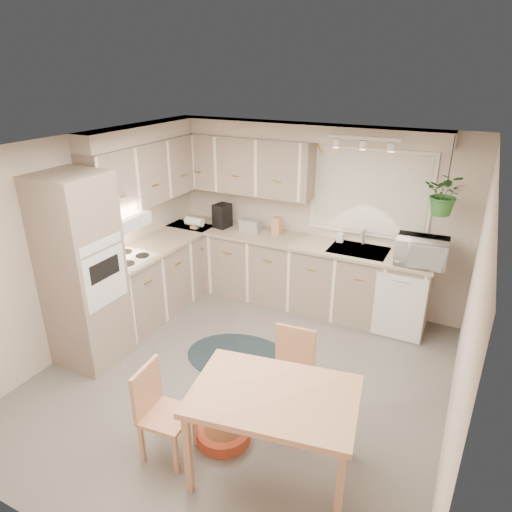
% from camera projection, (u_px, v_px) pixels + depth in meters
% --- Properties ---
extents(floor, '(4.20, 4.20, 0.00)m').
position_uv_depth(floor, '(241.00, 379.00, 4.81)').
color(floor, '#655F59').
rests_on(floor, ground).
extents(ceiling, '(4.20, 4.20, 0.00)m').
position_uv_depth(ceiling, '(237.00, 149.00, 3.87)').
color(ceiling, silver).
rests_on(ceiling, wall_back).
extents(wall_back, '(4.00, 0.04, 2.40)m').
position_uv_depth(wall_back, '(314.00, 216.00, 6.07)').
color(wall_back, '#C2B2A1').
rests_on(wall_back, floor).
extents(wall_front, '(4.00, 0.04, 2.40)m').
position_uv_depth(wall_front, '(65.00, 417.00, 2.61)').
color(wall_front, '#C2B2A1').
rests_on(wall_front, floor).
extents(wall_left, '(0.04, 4.20, 2.40)m').
position_uv_depth(wall_left, '(84.00, 242.00, 5.16)').
color(wall_left, '#C2B2A1').
rests_on(wall_left, floor).
extents(wall_right, '(0.04, 4.20, 2.40)m').
position_uv_depth(wall_right, '(467.00, 326.00, 3.52)').
color(wall_right, '#C2B2A1').
rests_on(wall_right, floor).
extents(base_cab_left, '(0.60, 1.85, 0.90)m').
position_uv_depth(base_cab_left, '(159.00, 277.00, 6.05)').
color(base_cab_left, gray).
rests_on(base_cab_left, floor).
extents(base_cab_back, '(3.60, 0.60, 0.90)m').
position_uv_depth(base_cab_back, '(290.00, 272.00, 6.20)').
color(base_cab_back, gray).
rests_on(base_cab_back, floor).
extents(counter_left, '(0.64, 1.89, 0.04)m').
position_uv_depth(counter_left, '(157.00, 245.00, 5.87)').
color(counter_left, tan).
rests_on(counter_left, base_cab_left).
extents(counter_back, '(3.64, 0.64, 0.04)m').
position_uv_depth(counter_back, '(291.00, 240.00, 6.01)').
color(counter_back, tan).
rests_on(counter_back, base_cab_back).
extents(oven_stack, '(0.65, 0.65, 2.10)m').
position_uv_depth(oven_stack, '(82.00, 272.00, 4.78)').
color(oven_stack, gray).
rests_on(oven_stack, floor).
extents(wall_oven_face, '(0.02, 0.56, 0.58)m').
position_uv_depth(wall_oven_face, '(105.00, 278.00, 4.65)').
color(wall_oven_face, silver).
rests_on(wall_oven_face, oven_stack).
extents(upper_cab_left, '(0.35, 2.00, 0.75)m').
position_uv_depth(upper_cab_left, '(148.00, 172.00, 5.67)').
color(upper_cab_left, gray).
rests_on(upper_cab_left, wall_left).
extents(upper_cab_back, '(2.00, 0.35, 0.75)m').
position_uv_depth(upper_cab_back, '(241.00, 164.00, 6.10)').
color(upper_cab_back, gray).
rests_on(upper_cab_back, wall_back).
extents(soffit_left, '(0.30, 2.00, 0.20)m').
position_uv_depth(soffit_left, '(143.00, 133.00, 5.50)').
color(soffit_left, '#C2B2A1').
rests_on(soffit_left, wall_left).
extents(soffit_back, '(3.60, 0.30, 0.20)m').
position_uv_depth(soffit_back, '(299.00, 131.00, 5.60)').
color(soffit_back, '#C2B2A1').
rests_on(soffit_back, wall_back).
extents(cooktop, '(0.52, 0.58, 0.02)m').
position_uv_depth(cooktop, '(127.00, 259.00, 5.38)').
color(cooktop, silver).
rests_on(cooktop, counter_left).
extents(range_hood, '(0.40, 0.60, 0.14)m').
position_uv_depth(range_hood, '(121.00, 222.00, 5.21)').
color(range_hood, silver).
rests_on(range_hood, upper_cab_left).
extents(window_blinds, '(1.40, 0.02, 1.00)m').
position_uv_depth(window_blinds, '(369.00, 193.00, 5.61)').
color(window_blinds, silver).
rests_on(window_blinds, wall_back).
extents(window_frame, '(1.50, 0.02, 1.10)m').
position_uv_depth(window_frame, '(369.00, 193.00, 5.61)').
color(window_frame, silver).
rests_on(window_frame, wall_back).
extents(sink, '(0.70, 0.48, 0.10)m').
position_uv_depth(sink, '(358.00, 253.00, 5.66)').
color(sink, '#B2B4BA').
rests_on(sink, counter_back).
extents(dishwasher_front, '(0.58, 0.02, 0.83)m').
position_uv_depth(dishwasher_front, '(398.00, 308.00, 5.34)').
color(dishwasher_front, silver).
rests_on(dishwasher_front, base_cab_back).
extents(track_light_bar, '(0.80, 0.04, 0.04)m').
position_uv_depth(track_light_bar, '(364.00, 138.00, 4.89)').
color(track_light_bar, silver).
rests_on(track_light_bar, ceiling).
extents(wall_clock, '(0.30, 0.03, 0.30)m').
position_uv_depth(wall_clock, '(329.00, 142.00, 5.61)').
color(wall_clock, '#EECF54').
rests_on(wall_clock, wall_back).
extents(dining_table, '(1.37, 1.02, 0.79)m').
position_uv_depth(dining_table, '(273.00, 434.00, 3.57)').
color(dining_table, tan).
rests_on(dining_table, floor).
extents(chair_left, '(0.42, 0.42, 0.83)m').
position_uv_depth(chair_left, '(167.00, 414.00, 3.74)').
color(chair_left, tan).
rests_on(chair_left, floor).
extents(chair_back, '(0.43, 0.43, 0.85)m').
position_uv_depth(chair_back, '(289.00, 377.00, 4.16)').
color(chair_back, tan).
rests_on(chair_back, floor).
extents(braided_rug, '(1.31, 1.06, 0.01)m').
position_uv_depth(braided_rug, '(238.00, 356.00, 5.17)').
color(braided_rug, black).
rests_on(braided_rug, floor).
extents(pet_bed, '(0.53, 0.53, 0.11)m').
position_uv_depth(pet_bed, '(224.00, 433.00, 4.03)').
color(pet_bed, '#BD4225').
rests_on(pet_bed, floor).
extents(microwave, '(0.58, 0.34, 0.38)m').
position_uv_depth(microwave, '(422.00, 248.00, 5.18)').
color(microwave, silver).
rests_on(microwave, counter_back).
extents(soap_bottle, '(0.10, 0.19, 0.08)m').
position_uv_depth(soap_bottle, '(340.00, 239.00, 5.86)').
color(soap_bottle, silver).
rests_on(soap_bottle, counter_back).
extents(hanging_plant, '(0.49, 0.53, 0.37)m').
position_uv_depth(hanging_plant, '(445.00, 199.00, 4.88)').
color(hanging_plant, '#2C6327').
rests_on(hanging_plant, ceiling).
extents(coffee_maker, '(0.22, 0.26, 0.33)m').
position_uv_depth(coffee_maker, '(222.00, 216.00, 6.37)').
color(coffee_maker, black).
rests_on(coffee_maker, counter_back).
extents(toaster, '(0.28, 0.17, 0.17)m').
position_uv_depth(toaster, '(250.00, 225.00, 6.25)').
color(toaster, '#B2B4BA').
rests_on(toaster, counter_back).
extents(knife_block, '(0.12, 0.12, 0.24)m').
position_uv_depth(knife_block, '(277.00, 226.00, 6.10)').
color(knife_block, tan).
rests_on(knife_block, counter_back).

